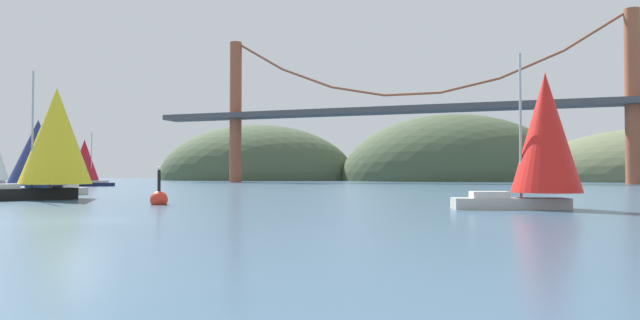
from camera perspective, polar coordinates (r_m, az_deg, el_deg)
name	(u,v)px	position (r m, az deg, el deg)	size (l,w,h in m)	color
ground_plane	(79,221)	(24.20, -24.40, -5.92)	(360.00, 360.00, 0.00)	#385670
headland_center	(451,181)	(153.25, 13.81, -2.18)	(62.86, 44.00, 37.24)	#425138
headland_left	(255,180)	(168.63, -6.99, -2.14)	(64.65, 44.00, 34.78)	#425138
suspension_bridge	(412,107)	(114.87, 9.79, 5.59)	(118.77, 6.00, 33.28)	brown
sailboat_red_spinnaker	(543,137)	(31.61, 22.77, 2.31)	(7.37, 4.60, 8.57)	#B7B2A8
sailboat_crimson_sail	(85,161)	(93.15, -23.86, -0.13)	(8.11, 4.86, 8.57)	#191E4C
sailboat_yellow_sail	(54,140)	(45.19, -26.60, 1.96)	(7.58, 9.33, 9.60)	black
sailboat_green_sail	(37,159)	(85.44, -28.04, 0.05)	(7.47, 5.89, 8.59)	navy
sailboat_navy_sail	(39,155)	(50.97, -27.86, 0.47)	(4.74, 7.42, 7.55)	#B7B2A8
channel_buoy	(159,199)	(34.96, -16.86, -3.98)	(1.10, 1.10, 2.64)	red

